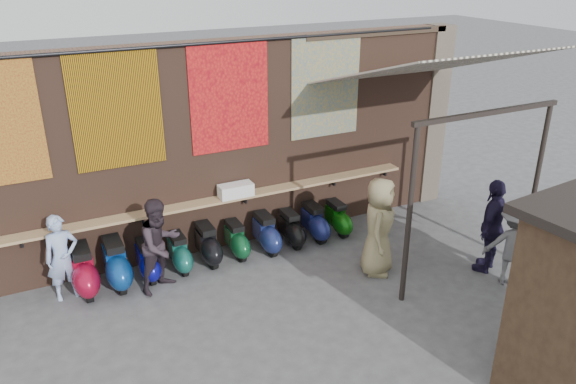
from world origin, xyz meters
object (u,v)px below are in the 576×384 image
object	(u,v)px
shelf_box	(236,190)
scooter_stool_9	(337,218)
scooter_stool_0	(84,271)
shopper_tan	(379,227)
scooter_stool_4	(208,245)
scooter_stool_3	(179,253)
scooter_stool_7	(291,229)
scooter_stool_5	(236,240)
scooter_stool_2	(147,261)
scooter_stool_6	(266,234)
scooter_stool_1	(116,264)
shopper_grey	(513,245)
diner_right	(160,245)
shopper_navy	(492,226)
diner_left	(62,258)
scooter_stool_8	(314,223)

from	to	relation	value
shelf_box	scooter_stool_9	world-z (taller)	shelf_box
scooter_stool_0	shopper_tan	distance (m)	5.16
scooter_stool_4	shopper_tan	size ratio (longest dim) A/B	0.43
scooter_stool_3	scooter_stool_4	world-z (taller)	scooter_stool_4
scooter_stool_7	shopper_tan	bearing A→B (deg)	-59.80
scooter_stool_4	shopper_tan	xyz separation A→B (m)	(2.65, -1.68, 0.54)
scooter_stool_5	scooter_stool_2	bearing A→B (deg)	-178.81
scooter_stool_6	shopper_tan	size ratio (longest dim) A/B	0.43
scooter_stool_1	scooter_stool_9	world-z (taller)	scooter_stool_1
scooter_stool_2	scooter_stool_1	bearing A→B (deg)	-178.65
shopper_grey	shopper_tan	bearing A→B (deg)	8.25
shelf_box	diner_right	world-z (taller)	diner_right
scooter_stool_5	scooter_stool_6	size ratio (longest dim) A/B	0.91
shopper_navy	shopper_grey	size ratio (longest dim) A/B	1.19
diner_right	scooter_stool_7	bearing A→B (deg)	-18.01
shelf_box	scooter_stool_5	size ratio (longest dim) A/B	0.91
scooter_stool_1	scooter_stool_5	distance (m)	2.25
scooter_stool_5	shopper_tan	bearing A→B (deg)	-38.62
scooter_stool_7	scooter_stool_2	bearing A→B (deg)	179.71
scooter_stool_9	diner_right	bearing A→B (deg)	-173.49
shelf_box	scooter_stool_6	xyz separation A→B (m)	(0.46, -0.34, -0.87)
scooter_stool_6	scooter_stool_3	bearing A→B (deg)	178.40
shelf_box	diner_left	size ratio (longest dim) A/B	0.43
scooter_stool_6	diner_left	bearing A→B (deg)	179.35
diner_right	shopper_navy	size ratio (longest dim) A/B	0.95
shelf_box	scooter_stool_7	distance (m)	1.39
shopper_tan	scooter_stool_8	bearing A→B (deg)	54.08
scooter_stool_8	shopper_tan	xyz separation A→B (m)	(0.40, -1.63, 0.55)
scooter_stool_7	diner_left	xyz separation A→B (m)	(-4.23, 0.03, 0.41)
scooter_stool_3	scooter_stool_5	distance (m)	1.12
scooter_stool_7	diner_left	size ratio (longest dim) A/B	0.48
scooter_stool_8	scooter_stool_3	bearing A→B (deg)	179.51
shelf_box	scooter_stool_5	bearing A→B (deg)	-115.70
scooter_stool_0	scooter_stool_9	world-z (taller)	scooter_stool_0
scooter_stool_1	scooter_stool_4	size ratio (longest dim) A/B	1.14
scooter_stool_4	scooter_stool_8	world-z (taller)	scooter_stool_4
scooter_stool_9	diner_left	world-z (taller)	diner_left
shelf_box	scooter_stool_3	bearing A→B (deg)	-166.86
scooter_stool_3	scooter_stool_8	distance (m)	2.81
scooter_stool_0	scooter_stool_1	world-z (taller)	scooter_stool_1
scooter_stool_1	shopper_navy	size ratio (longest dim) A/B	0.50
scooter_stool_2	diner_right	world-z (taller)	diner_right
scooter_stool_3	shopper_navy	xyz separation A→B (m)	(5.09, -2.48, 0.54)
scooter_stool_6	diner_right	bearing A→B (deg)	-169.25
scooter_stool_7	shopper_grey	distance (m)	4.12
scooter_stool_2	shopper_grey	distance (m)	6.43
scooter_stool_3	diner_left	world-z (taller)	diner_left
scooter_stool_5	scooter_stool_9	world-z (taller)	scooter_stool_9
scooter_stool_5	scooter_stool_8	size ratio (longest dim) A/B	0.94
scooter_stool_8	shopper_grey	bearing A→B (deg)	-52.68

